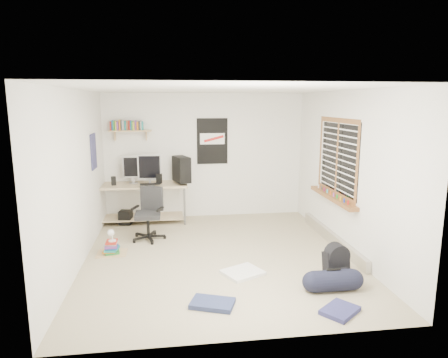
{
  "coord_description": "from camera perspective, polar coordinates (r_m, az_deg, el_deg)",
  "views": [
    {
      "loc": [
        -0.69,
        -5.76,
        2.31
      ],
      "look_at": [
        0.14,
        0.41,
        1.12
      ],
      "focal_mm": 32.0,
      "sensor_mm": 36.0,
      "label": 1
    }
  ],
  "objects": [
    {
      "name": "jeans_a",
      "position": [
        4.84,
        -1.66,
        -17.34
      ],
      "size": [
        0.57,
        0.47,
        0.05
      ],
      "primitive_type": "cube",
      "rotation": [
        0.0,
        0.0,
        -0.36
      ],
      "color": "navy",
      "rests_on": "floor"
    },
    {
      "name": "ceiling",
      "position": [
        5.8,
        -0.87,
        12.74
      ],
      "size": [
        4.0,
        4.5,
        0.01
      ],
      "primitive_type": "cube",
      "color": "white",
      "rests_on": "ground"
    },
    {
      "name": "right_wall",
      "position": [
        6.45,
        17.15,
        0.87
      ],
      "size": [
        0.01,
        4.5,
        2.5
      ],
      "primitive_type": "cube",
      "color": "silver",
      "rests_on": "ground"
    },
    {
      "name": "speaker_right",
      "position": [
        7.63,
        -9.26,
        0.06
      ],
      "size": [
        0.12,
        0.12,
        0.19
      ],
      "primitive_type": "cube",
      "rotation": [
        0.0,
        0.0,
        -0.26
      ],
      "color": "black",
      "rests_on": "desk"
    },
    {
      "name": "window",
      "position": [
        6.67,
        15.75,
        3.0
      ],
      "size": [
        0.1,
        1.5,
        1.26
      ],
      "primitive_type": "cube",
      "color": "brown",
      "rests_on": "right_wall"
    },
    {
      "name": "office_chair",
      "position": [
        6.93,
        -10.86,
        -4.62
      ],
      "size": [
        0.76,
        0.76,
        0.9
      ],
      "primitive_type": "cube",
      "rotation": [
        0.0,
        0.0,
        -0.36
      ],
      "color": "black",
      "rests_on": "floor"
    },
    {
      "name": "back_wall",
      "position": [
        8.11,
        -2.74,
        3.31
      ],
      "size": [
        4.0,
        0.01,
        2.5
      ],
      "primitive_type": "cube",
      "color": "silver",
      "rests_on": "ground"
    },
    {
      "name": "baseboard_heater",
      "position": [
        6.98,
        15.21,
        -8.13
      ],
      "size": [
        0.08,
        2.5,
        0.18
      ],
      "primitive_type": "cube",
      "color": "#B7B2A8",
      "rests_on": "floor"
    },
    {
      "name": "speaker_left",
      "position": [
        7.66,
        -15.5,
        -0.26
      ],
      "size": [
        0.1,
        0.1,
        0.16
      ],
      "primitive_type": "cube",
      "rotation": [
        0.0,
        0.0,
        0.27
      ],
      "color": "black",
      "rests_on": "desk"
    },
    {
      "name": "book_stack",
      "position": [
        6.51,
        -15.79,
        -8.99
      ],
      "size": [
        0.55,
        0.5,
        0.31
      ],
      "primitive_type": "cube",
      "rotation": [
        0.0,
        0.0,
        -0.31
      ],
      "color": "brown",
      "rests_on": "floor"
    },
    {
      "name": "left_wall",
      "position": [
        6.0,
        -20.2,
        -0.03
      ],
      "size": [
        0.01,
        4.5,
        2.5
      ],
      "primitive_type": "cube",
      "color": "silver",
      "rests_on": "ground"
    },
    {
      "name": "keyboard",
      "position": [
        7.58,
        -10.54,
        -0.71
      ],
      "size": [
        0.38,
        0.17,
        0.02
      ],
      "primitive_type": "cube",
      "rotation": [
        0.0,
        0.0,
        0.11
      ],
      "color": "black",
      "rests_on": "desk"
    },
    {
      "name": "subwoofer",
      "position": [
        7.96,
        -13.88,
        -5.32
      ],
      "size": [
        0.27,
        0.27,
        0.26
      ],
      "primitive_type": "cube",
      "rotation": [
        0.0,
        0.0,
        -0.2
      ],
      "color": "black",
      "rests_on": "floor"
    },
    {
      "name": "jeans_b",
      "position": [
        4.88,
        16.22,
        -17.6
      ],
      "size": [
        0.52,
        0.5,
        0.05
      ],
      "primitive_type": "cube",
      "rotation": [
        0.0,
        0.0,
        0.68
      ],
      "color": "navy",
      "rests_on": "floor"
    },
    {
      "name": "desk",
      "position": [
        8.01,
        -11.66,
        -3.46
      ],
      "size": [
        1.79,
        0.82,
        0.81
      ],
      "primitive_type": "cube",
      "rotation": [
        0.0,
        0.0,
        -0.02
      ],
      "color": "tan",
      "rests_on": "floor"
    },
    {
      "name": "monitor_left",
      "position": [
        7.9,
        -12.88,
        1.13
      ],
      "size": [
        0.38,
        0.12,
        0.42
      ],
      "primitive_type": "cube",
      "rotation": [
        0.0,
        0.0,
        -0.08
      ],
      "color": "#B1B2B7",
      "rests_on": "desk"
    },
    {
      "name": "desk_lamp",
      "position": [
        6.42,
        -15.74,
        -7.11
      ],
      "size": [
        0.11,
        0.19,
        0.19
      ],
      "primitive_type": "cube",
      "rotation": [
        0.0,
        0.0,
        0.0
      ],
      "color": "white",
      "rests_on": "book_stack"
    },
    {
      "name": "poster_left_wall",
      "position": [
        7.12,
        -18.14,
        3.75
      ],
      "size": [
        0.02,
        0.42,
        0.6
      ],
      "primitive_type": "cube",
      "color": "navy",
      "rests_on": "left_wall"
    },
    {
      "name": "pc_tower",
      "position": [
        7.72,
        -6.09,
        1.4
      ],
      "size": [
        0.36,
        0.51,
        0.49
      ],
      "primitive_type": "cube",
      "rotation": [
        0.0,
        0.0,
        0.33
      ],
      "color": "black",
      "rests_on": "desk"
    },
    {
      "name": "backpack",
      "position": [
        5.54,
        15.73,
        -12.02
      ],
      "size": [
        0.33,
        0.27,
        0.41
      ],
      "primitive_type": "cube",
      "rotation": [
        0.0,
        0.0,
        0.09
      ],
      "color": "black",
      "rests_on": "floor"
    },
    {
      "name": "floor",
      "position": [
        6.25,
        -0.8,
        -10.94
      ],
      "size": [
        4.0,
        4.5,
        0.01
      ],
      "primitive_type": "cube",
      "color": "gray",
      "rests_on": "ground"
    },
    {
      "name": "duffel_bag",
      "position": [
        5.3,
        15.3,
        -13.76
      ],
      "size": [
        0.27,
        0.27,
        0.53
      ],
      "primitive_type": "cylinder",
      "rotation": [
        0.0,
        0.0,
        0.0
      ],
      "color": "black",
      "rests_on": "floor"
    },
    {
      "name": "wall_shelf",
      "position": [
        7.95,
        -13.24,
        6.72
      ],
      "size": [
        0.8,
        0.22,
        0.24
      ],
      "primitive_type": "cube",
      "color": "tan",
      "rests_on": "back_wall"
    },
    {
      "name": "monitor_right",
      "position": [
        7.63,
        -10.59,
        1.12
      ],
      "size": [
        0.44,
        0.13,
        0.48
      ],
      "primitive_type": "cube",
      "rotation": [
        0.0,
        0.0,
        -0.05
      ],
      "color": "#A6A7AB",
      "rests_on": "desk"
    },
    {
      "name": "tshirt",
      "position": [
        5.63,
        2.68,
        -13.2
      ],
      "size": [
        0.64,
        0.6,
        0.04
      ],
      "primitive_type": "cube",
      "rotation": [
        0.0,
        0.0,
        0.46
      ],
      "color": "silver",
      "rests_on": "floor"
    },
    {
      "name": "poster_back_wall",
      "position": [
        8.07,
        -1.68,
        5.42
      ],
      "size": [
        0.62,
        0.03,
        0.92
      ],
      "primitive_type": "cube",
      "color": "black",
      "rests_on": "back_wall"
    }
  ]
}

